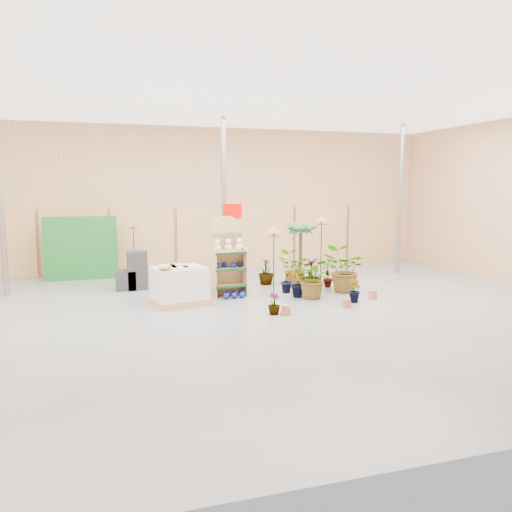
{
  "coord_description": "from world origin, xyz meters",
  "views": [
    {
      "loc": [
        -3.16,
        -9.78,
        2.65
      ],
      "look_at": [
        0.3,
        1.5,
        1.0
      ],
      "focal_mm": 35.0,
      "sensor_mm": 36.0,
      "label": 1
    }
  ],
  "objects_px": {
    "bird_table_front": "(274,232)",
    "pallet_stack": "(179,286)",
    "potted_plant_2": "(314,278)",
    "display_shelf": "(228,259)"
  },
  "relations": [
    {
      "from": "pallet_stack",
      "to": "potted_plant_2",
      "type": "height_order",
      "value": "potted_plant_2"
    },
    {
      "from": "display_shelf",
      "to": "pallet_stack",
      "type": "distance_m",
      "value": 1.51
    },
    {
      "from": "bird_table_front",
      "to": "potted_plant_2",
      "type": "xyz_separation_m",
      "value": [
        0.89,
        -0.34,
        -1.1
      ]
    },
    {
      "from": "pallet_stack",
      "to": "bird_table_front",
      "type": "relative_size",
      "value": 0.81
    },
    {
      "from": "potted_plant_2",
      "to": "pallet_stack",
      "type": "bearing_deg",
      "value": 173.34
    },
    {
      "from": "display_shelf",
      "to": "bird_table_front",
      "type": "xyz_separation_m",
      "value": [
        0.96,
        -0.67,
        0.71
      ]
    },
    {
      "from": "pallet_stack",
      "to": "display_shelf",
      "type": "bearing_deg",
      "value": 13.0
    },
    {
      "from": "pallet_stack",
      "to": "bird_table_front",
      "type": "bearing_deg",
      "value": -14.12
    },
    {
      "from": "bird_table_front",
      "to": "potted_plant_2",
      "type": "height_order",
      "value": "bird_table_front"
    },
    {
      "from": "bird_table_front",
      "to": "pallet_stack",
      "type": "bearing_deg",
      "value": 179.25
    }
  ]
}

